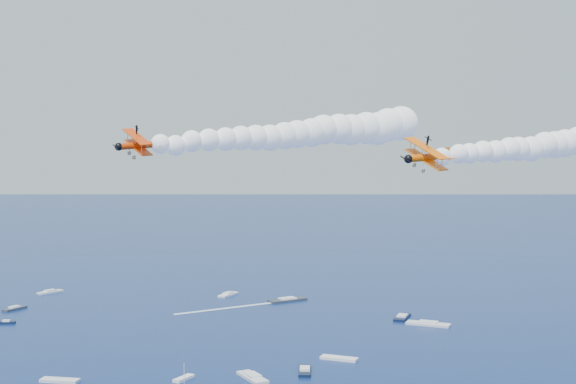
{
  "coord_description": "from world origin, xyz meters",
  "views": [
    {
      "loc": [
        5.84,
        -89.38,
        55.29
      ],
      "look_at": [
        0.26,
        24.52,
        49.32
      ],
      "focal_mm": 48.18,
      "sensor_mm": 36.0,
      "label": 1
    }
  ],
  "objects": [
    {
      "name": "biplane_lead",
      "position": [
        21.32,
        28.89,
        54.44
      ],
      "size": [
        12.23,
        13.29,
        9.02
      ],
      "primitive_type": null,
      "rotation": [
        -0.37,
        0.07,
        3.66
      ],
      "color": "#F76105"
    },
    {
      "name": "spectator_boats",
      "position": [
        -0.72,
        119.97,
        0.35
      ],
      "size": [
        207.8,
        183.32,
        0.7
      ],
      "color": "#2B323A",
      "rests_on": "ground"
    },
    {
      "name": "biplane_trail",
      "position": [
        -20.8,
        20.15,
        56.19
      ],
      "size": [
        10.69,
        11.48,
        7.45
      ],
      "primitive_type": null,
      "rotation": [
        -0.31,
        0.07,
        3.71
      ],
      "color": "red"
    },
    {
      "name": "boat_wakes",
      "position": [
        -36.79,
        101.81,
        0.03
      ],
      "size": [
        47.2,
        175.2,
        0.04
      ],
      "color": "white",
      "rests_on": "ground"
    },
    {
      "name": "smoke_trail_trail",
      "position": [
        0.29,
        33.76,
        58.06
      ],
      "size": [
        52.42,
        48.5,
        9.69
      ],
      "primitive_type": null,
      "rotation": [
        0.0,
        0.0,
        3.71
      ],
      "color": "white"
    },
    {
      "name": "smoke_trail_lead",
      "position": [
        43.08,
        41.41,
        56.31
      ],
      "size": [
        52.32,
        46.33,
        9.69
      ],
      "primitive_type": null,
      "rotation": [
        0.0,
        0.0,
        3.66
      ],
      "color": "white"
    }
  ]
}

